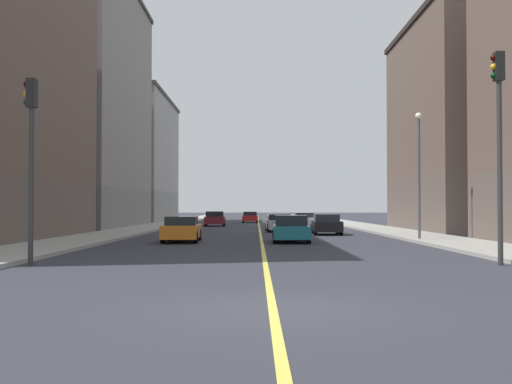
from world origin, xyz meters
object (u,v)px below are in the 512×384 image
object	(u,v)px
building_right_midblock	(65,106)
car_maroon	(214,219)
car_black	(325,225)
car_teal	(290,229)
street_lamp_left_near	(418,161)
traffic_light_right_near	(29,144)
traffic_light_left_near	(497,128)
car_orange	(181,229)
building_right_distant	(120,159)
car_silver	(277,223)
car_white	(303,220)
car_red	(249,217)
building_left_mid	(486,126)

from	to	relation	value
building_right_midblock	car_maroon	world-z (taller)	building_right_midblock
car_black	car_teal	bearing A→B (deg)	-107.74
street_lamp_left_near	traffic_light_right_near	bearing A→B (deg)	-139.19
building_right_midblock	car_black	world-z (taller)	building_right_midblock
traffic_light_left_near	car_orange	xyz separation A→B (m)	(-11.35, 12.99, -3.58)
building_right_distant	car_black	bearing A→B (deg)	-59.78
traffic_light_left_near	car_silver	xyz separation A→B (m)	(-5.86, 26.44, -3.59)
car_white	car_black	world-z (taller)	car_black
building_right_distant	car_red	xyz separation A→B (m)	(16.00, -4.75, -7.12)
car_teal	car_red	bearing A→B (deg)	93.48
traffic_light_left_near	car_teal	size ratio (longest dim) A/B	1.50
traffic_light_right_near	car_teal	bearing A→B (deg)	55.55
car_teal	car_maroon	xyz separation A→B (m)	(-5.71, 27.60, 0.02)
building_right_midblock	car_teal	bearing A→B (deg)	-50.81
traffic_light_right_near	car_orange	bearing A→B (deg)	76.42
traffic_light_right_near	car_maroon	xyz separation A→B (m)	(3.04, 40.36, -3.07)
building_right_midblock	traffic_light_left_near	size ratio (longest dim) A/B	3.24
car_teal	traffic_light_right_near	bearing A→B (deg)	-124.45
car_orange	traffic_light_right_near	bearing A→B (deg)	-103.58
building_right_distant	traffic_light_right_near	distance (m)	59.14
car_red	street_lamp_left_near	bearing A→B (deg)	-77.04
street_lamp_left_near	car_red	size ratio (longest dim) A/B	1.66
car_maroon	car_red	bearing A→B (deg)	76.12
traffic_light_left_near	traffic_light_right_near	size ratio (longest dim) A/B	1.14
car_white	car_red	bearing A→B (deg)	108.93
building_left_mid	building_right_distant	size ratio (longest dim) A/B	0.80
street_lamp_left_near	car_teal	bearing A→B (deg)	-174.72
car_black	car_orange	bearing A→B (deg)	-134.40
traffic_light_right_near	car_maroon	world-z (taller)	traffic_light_right_near
building_left_mid	street_lamp_left_near	xyz separation A→B (m)	(-8.74, -13.79, -3.66)
car_orange	street_lamp_left_near	bearing A→B (deg)	1.81
building_left_mid	car_maroon	size ratio (longest dim) A/B	4.19
car_black	car_white	bearing A→B (deg)	90.62
car_black	street_lamp_left_near	bearing A→B (deg)	-64.58
traffic_light_left_near	car_black	bearing A→B (deg)	97.64
traffic_light_right_near	car_teal	size ratio (longest dim) A/B	1.31
car_black	traffic_light_right_near	bearing A→B (deg)	-118.19
car_red	car_teal	bearing A→B (deg)	-86.52
car_black	building_left_mid	bearing A→B (deg)	23.69
building_right_distant	car_black	size ratio (longest dim) A/B	5.23
building_left_mid	traffic_light_right_near	size ratio (longest dim) A/B	2.98
car_silver	car_orange	bearing A→B (deg)	-112.21
building_left_mid	building_right_distant	xyz separation A→B (m)	(-33.96, 31.03, -0.11)
car_maroon	car_silver	xyz separation A→B (m)	(5.59, -13.91, -0.05)
car_orange	building_right_midblock	bearing A→B (deg)	119.83
building_right_midblock	car_white	size ratio (longest dim) A/B	4.66
building_right_distant	car_white	distance (m)	29.74
building_left_mid	building_right_midblock	size ratio (longest dim) A/B	0.80
street_lamp_left_near	car_orange	bearing A→B (deg)	-178.19
building_right_distant	building_right_midblock	bearing A→B (deg)	-90.00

